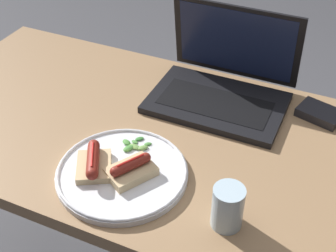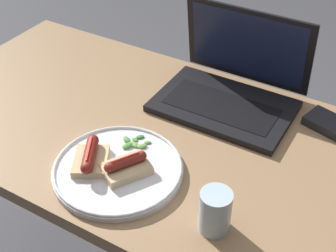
{
  "view_description": "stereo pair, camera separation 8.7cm",
  "coord_description": "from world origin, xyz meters",
  "px_view_note": "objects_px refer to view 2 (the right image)",
  "views": [
    {
      "loc": [
        0.33,
        -0.79,
        1.44
      ],
      "look_at": [
        -0.02,
        -0.03,
        0.78
      ],
      "focal_mm": 50.0,
      "sensor_mm": 36.0,
      "label": 1
    },
    {
      "loc": [
        0.4,
        -0.75,
        1.44
      ],
      "look_at": [
        -0.02,
        -0.03,
        0.78
      ],
      "focal_mm": 50.0,
      "sensor_mm": 36.0,
      "label": 2
    }
  ],
  "objects_px": {
    "laptop": "(230,88)",
    "drinking_glass": "(215,211)",
    "external_drive": "(328,123)",
    "plate": "(118,169)"
  },
  "relations": [
    {
      "from": "drinking_glass",
      "to": "plate",
      "type": "bearing_deg",
      "value": 172.75
    },
    {
      "from": "laptop",
      "to": "drinking_glass",
      "type": "distance_m",
      "value": 0.43
    },
    {
      "from": "laptop",
      "to": "external_drive",
      "type": "relative_size",
      "value": 2.87
    },
    {
      "from": "plate",
      "to": "external_drive",
      "type": "relative_size",
      "value": 2.38
    },
    {
      "from": "laptop",
      "to": "external_drive",
      "type": "height_order",
      "value": "laptop"
    },
    {
      "from": "plate",
      "to": "drinking_glass",
      "type": "xyz_separation_m",
      "value": [
        0.25,
        -0.03,
        0.04
      ]
    },
    {
      "from": "plate",
      "to": "external_drive",
      "type": "height_order",
      "value": "external_drive"
    },
    {
      "from": "plate",
      "to": "drinking_glass",
      "type": "relative_size",
      "value": 3.1
    },
    {
      "from": "laptop",
      "to": "drinking_glass",
      "type": "height_order",
      "value": "laptop"
    },
    {
      "from": "laptop",
      "to": "plate",
      "type": "relative_size",
      "value": 1.21
    }
  ]
}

